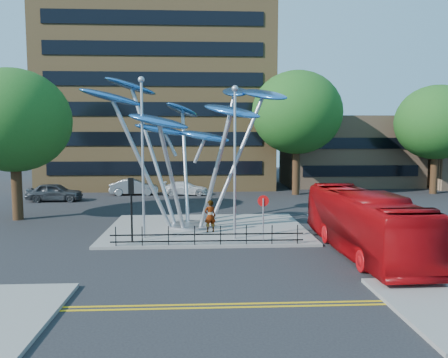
{
  "coord_description": "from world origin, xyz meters",
  "views": [
    {
      "loc": [
        -1.29,
        -20.47,
        5.74
      ],
      "look_at": [
        -0.03,
        4.0,
        3.35
      ],
      "focal_mm": 35.0,
      "sensor_mm": 36.0,
      "label": 1
    }
  ],
  "objects": [
    {
      "name": "tree_right",
      "position": [
        8.0,
        22.0,
        8.04
      ],
      "size": [
        8.8,
        8.8,
        12.11
      ],
      "color": "black",
      "rests_on": "ground"
    },
    {
      "name": "tree_far",
      "position": [
        22.0,
        22.0,
        7.11
      ],
      "size": [
        8.0,
        8.0,
        10.81
      ],
      "color": "black",
      "rests_on": "ground"
    },
    {
      "name": "double_yellow_far",
      "position": [
        0.0,
        -6.3,
        0.01
      ],
      "size": [
        40.0,
        0.12,
        0.01
      ],
      "primitive_type": "cube",
      "color": "gold",
      "rests_on": "ground"
    },
    {
      "name": "double_yellow_near",
      "position": [
        0.0,
        -6.0,
        0.01
      ],
      "size": [
        40.0,
        0.12,
        0.01
      ],
      "primitive_type": "cube",
      "color": "gold",
      "rests_on": "ground"
    },
    {
      "name": "tree_left",
      "position": [
        -14.0,
        10.0,
        6.79
      ],
      "size": [
        7.6,
        7.6,
        10.32
      ],
      "color": "black",
      "rests_on": "ground"
    },
    {
      "name": "parked_car_mid",
      "position": [
        -7.93,
        22.5,
        0.77
      ],
      "size": [
        4.81,
        1.99,
        1.55
      ],
      "primitive_type": "imported",
      "rotation": [
        0.0,
        0.0,
        1.65
      ],
      "color": "#919598",
      "rests_on": "ground"
    },
    {
      "name": "traffic_island",
      "position": [
        -1.0,
        6.0,
        0.07
      ],
      "size": [
        12.0,
        9.0,
        0.15
      ],
      "primitive_type": "cube",
      "color": "slate",
      "rests_on": "ground"
    },
    {
      "name": "ground",
      "position": [
        0.0,
        0.0,
        0.0
      ],
      "size": [
        120.0,
        120.0,
        0.0
      ],
      "primitive_type": "plane",
      "color": "black",
      "rests_on": "ground"
    },
    {
      "name": "brick_tower",
      "position": [
        -6.0,
        32.0,
        15.0
      ],
      "size": [
        25.0,
        15.0,
        30.0
      ],
      "primitive_type": "cube",
      "color": "olive",
      "rests_on": "ground"
    },
    {
      "name": "pedestrian_railing_front",
      "position": [
        -1.0,
        1.7,
        0.55
      ],
      "size": [
        10.0,
        0.06,
        1.0
      ],
      "color": "black",
      "rests_on": "traffic_island"
    },
    {
      "name": "street_lamp_left",
      "position": [
        -4.5,
        3.5,
        5.36
      ],
      "size": [
        0.36,
        0.36,
        8.8
      ],
      "color": "#9EA0A5",
      "rests_on": "traffic_island"
    },
    {
      "name": "low_building_near",
      "position": [
        16.0,
        30.0,
        4.0
      ],
      "size": [
        15.0,
        8.0,
        8.0
      ],
      "primitive_type": "cube",
      "color": "#9D795C",
      "rests_on": "ground"
    },
    {
      "name": "pedestrian",
      "position": [
        -0.81,
        4.72,
        1.1
      ],
      "size": [
        0.79,
        0.62,
        1.9
      ],
      "primitive_type": "imported",
      "rotation": [
        0.0,
        0.0,
        3.42
      ],
      "color": "gray",
      "rests_on": "traffic_island"
    },
    {
      "name": "leaf_sculpture",
      "position": [
        -2.07,
        6.68,
        6.87
      ],
      "size": [
        12.72,
        9.54,
        9.51
      ],
      "color": "#9EA0A5",
      "rests_on": "traffic_island"
    },
    {
      "name": "traffic_light_island",
      "position": [
        -5.0,
        2.5,
        2.61
      ],
      "size": [
        0.28,
        0.18,
        3.42
      ],
      "color": "black",
      "rests_on": "traffic_island"
    },
    {
      "name": "no_entry_sign_island",
      "position": [
        2.0,
        2.52,
        1.82
      ],
      "size": [
        0.6,
        0.1,
        2.45
      ],
      "color": "#9EA0A5",
      "rests_on": "traffic_island"
    },
    {
      "name": "parked_car_left",
      "position": [
        -14.34,
        18.65,
        0.81
      ],
      "size": [
        4.82,
        2.08,
        1.62
      ],
      "primitive_type": "imported",
      "rotation": [
        0.0,
        0.0,
        1.61
      ],
      "color": "#393C40",
      "rests_on": "ground"
    },
    {
      "name": "red_bus",
      "position": [
        6.6,
        0.2,
        1.54
      ],
      "size": [
        2.77,
        11.13,
        3.09
      ],
      "primitive_type": "imported",
      "rotation": [
        0.0,
        0.0,
        0.02
      ],
      "color": "#9A070B",
      "rests_on": "ground"
    },
    {
      "name": "street_lamp_right",
      "position": [
        0.5,
        3.0,
        5.09
      ],
      "size": [
        0.36,
        0.36,
        8.3
      ],
      "color": "#9EA0A5",
      "rests_on": "traffic_island"
    },
    {
      "name": "parked_car_right",
      "position": [
        -2.89,
        22.26,
        0.65
      ],
      "size": [
        4.6,
        2.12,
        1.3
      ],
      "primitive_type": "imported",
      "rotation": [
        0.0,
        0.0,
        1.5
      ],
      "color": "silver",
      "rests_on": "ground"
    }
  ]
}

